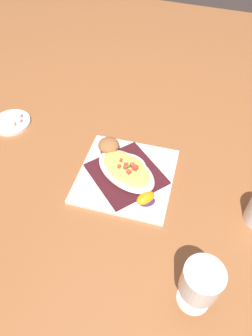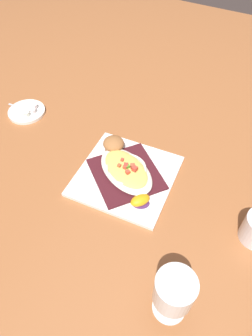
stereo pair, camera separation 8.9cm
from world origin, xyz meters
name	(u,v)px [view 1 (the left image)]	position (x,y,z in m)	size (l,w,h in m)	color
ground_plane	(126,177)	(0.00, 0.00, 0.00)	(2.60, 2.60, 0.00)	#9D5E35
square_plate	(126,176)	(0.00, 0.00, 0.01)	(0.28, 0.28, 0.01)	white
folded_napkin	(126,174)	(0.00, 0.00, 0.01)	(0.20, 0.19, 0.01)	#44161D
gratin_dish	(126,170)	(0.00, 0.00, 0.03)	(0.20, 0.23, 0.04)	silver
muffin	(109,146)	(-0.07, -0.08, 0.04)	(0.07, 0.07, 0.05)	#9D6135
orange_garnish	(146,199)	(0.07, 0.08, 0.02)	(0.07, 0.06, 0.03)	#49265A
stemmed_glass	(201,282)	(0.28, 0.26, 0.10)	(0.08, 0.08, 0.15)	white
creamer_saucer	(11,122)	(-0.09, -0.46, 0.01)	(0.13, 0.13, 0.01)	white
spoon	(9,120)	(-0.09, -0.47, 0.02)	(0.02, 0.09, 0.01)	silver
creamer_cup_0	(12,125)	(-0.07, -0.44, 0.02)	(0.02, 0.02, 0.02)	white
creamer_cup_1	(18,121)	(-0.10, -0.43, 0.02)	(0.02, 0.02, 0.02)	white
creamer_cup_2	(18,116)	(-0.12, -0.44, 0.02)	(0.02, 0.02, 0.02)	white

